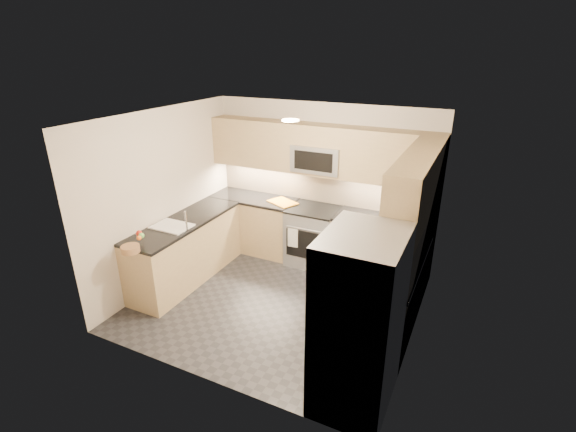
% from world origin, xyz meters
% --- Properties ---
extents(floor, '(3.60, 3.20, 0.00)m').
position_xyz_m(floor, '(0.00, 0.00, 0.00)').
color(floor, '#232328').
rests_on(floor, ground).
extents(ceiling, '(3.60, 3.20, 0.02)m').
position_xyz_m(ceiling, '(0.00, 0.00, 2.50)').
color(ceiling, beige).
rests_on(ceiling, wall_back).
extents(wall_back, '(3.60, 0.02, 2.50)m').
position_xyz_m(wall_back, '(0.00, 1.60, 1.25)').
color(wall_back, beige).
rests_on(wall_back, floor).
extents(wall_front, '(3.60, 0.02, 2.50)m').
position_xyz_m(wall_front, '(0.00, -1.60, 1.25)').
color(wall_front, beige).
rests_on(wall_front, floor).
extents(wall_left, '(0.02, 3.20, 2.50)m').
position_xyz_m(wall_left, '(-1.80, 0.00, 1.25)').
color(wall_left, beige).
rests_on(wall_left, floor).
extents(wall_right, '(0.02, 3.20, 2.50)m').
position_xyz_m(wall_right, '(1.80, 0.00, 1.25)').
color(wall_right, beige).
rests_on(wall_right, floor).
extents(base_cab_back_left, '(1.42, 0.60, 0.90)m').
position_xyz_m(base_cab_back_left, '(-1.09, 1.30, 0.45)').
color(base_cab_back_left, tan).
rests_on(base_cab_back_left, floor).
extents(base_cab_back_right, '(1.42, 0.60, 0.90)m').
position_xyz_m(base_cab_back_right, '(1.09, 1.30, 0.45)').
color(base_cab_back_right, tan).
rests_on(base_cab_back_right, floor).
extents(base_cab_right, '(0.60, 1.70, 0.90)m').
position_xyz_m(base_cab_right, '(1.50, 0.15, 0.45)').
color(base_cab_right, tan).
rests_on(base_cab_right, floor).
extents(base_cab_peninsula, '(0.60, 2.00, 0.90)m').
position_xyz_m(base_cab_peninsula, '(-1.50, 0.00, 0.45)').
color(base_cab_peninsula, tan).
rests_on(base_cab_peninsula, floor).
extents(countertop_back_left, '(1.42, 0.63, 0.04)m').
position_xyz_m(countertop_back_left, '(-1.09, 1.30, 0.92)').
color(countertop_back_left, black).
rests_on(countertop_back_left, base_cab_back_left).
extents(countertop_back_right, '(1.42, 0.63, 0.04)m').
position_xyz_m(countertop_back_right, '(1.09, 1.30, 0.92)').
color(countertop_back_right, black).
rests_on(countertop_back_right, base_cab_back_right).
extents(countertop_right, '(0.63, 1.70, 0.04)m').
position_xyz_m(countertop_right, '(1.50, 0.15, 0.92)').
color(countertop_right, black).
rests_on(countertop_right, base_cab_right).
extents(countertop_peninsula, '(0.63, 2.00, 0.04)m').
position_xyz_m(countertop_peninsula, '(-1.50, 0.00, 0.92)').
color(countertop_peninsula, black).
rests_on(countertop_peninsula, base_cab_peninsula).
extents(upper_cab_back, '(3.60, 0.35, 0.75)m').
position_xyz_m(upper_cab_back, '(0.00, 1.43, 1.83)').
color(upper_cab_back, tan).
rests_on(upper_cab_back, wall_back).
extents(upper_cab_right, '(0.35, 1.95, 0.75)m').
position_xyz_m(upper_cab_right, '(1.62, 0.28, 1.83)').
color(upper_cab_right, tan).
rests_on(upper_cab_right, wall_right).
extents(backsplash_back, '(3.60, 0.01, 0.51)m').
position_xyz_m(backsplash_back, '(0.00, 1.60, 1.20)').
color(backsplash_back, tan).
rests_on(backsplash_back, wall_back).
extents(backsplash_right, '(0.01, 2.30, 0.51)m').
position_xyz_m(backsplash_right, '(1.80, 0.45, 1.20)').
color(backsplash_right, tan).
rests_on(backsplash_right, wall_right).
extents(gas_range, '(0.76, 0.65, 0.91)m').
position_xyz_m(gas_range, '(0.00, 1.28, 0.46)').
color(gas_range, '#96989D').
rests_on(gas_range, floor).
extents(range_cooktop, '(0.76, 0.65, 0.03)m').
position_xyz_m(range_cooktop, '(0.00, 1.28, 0.92)').
color(range_cooktop, black).
rests_on(range_cooktop, gas_range).
extents(oven_door_glass, '(0.62, 0.02, 0.45)m').
position_xyz_m(oven_door_glass, '(0.00, 0.95, 0.45)').
color(oven_door_glass, black).
rests_on(oven_door_glass, gas_range).
extents(oven_handle, '(0.60, 0.02, 0.02)m').
position_xyz_m(oven_handle, '(0.00, 0.93, 0.72)').
color(oven_handle, '#B2B5BA').
rests_on(oven_handle, gas_range).
extents(microwave, '(0.76, 0.40, 0.40)m').
position_xyz_m(microwave, '(0.00, 1.40, 1.70)').
color(microwave, gray).
rests_on(microwave, upper_cab_back).
extents(microwave_door, '(0.60, 0.01, 0.28)m').
position_xyz_m(microwave_door, '(0.00, 1.20, 1.70)').
color(microwave_door, black).
rests_on(microwave_door, microwave).
extents(refrigerator, '(0.70, 0.90, 1.80)m').
position_xyz_m(refrigerator, '(1.45, -1.15, 0.90)').
color(refrigerator, '#AAACB2').
rests_on(refrigerator, floor).
extents(fridge_handle_left, '(0.02, 0.02, 1.20)m').
position_xyz_m(fridge_handle_left, '(1.08, -1.33, 0.95)').
color(fridge_handle_left, '#B2B5BA').
rests_on(fridge_handle_left, refrigerator).
extents(fridge_handle_right, '(0.02, 0.02, 1.20)m').
position_xyz_m(fridge_handle_right, '(1.08, -0.97, 0.95)').
color(fridge_handle_right, '#B2B5BA').
rests_on(fridge_handle_right, refrigerator).
extents(sink_basin, '(0.52, 0.38, 0.16)m').
position_xyz_m(sink_basin, '(-1.50, -0.25, 0.88)').
color(sink_basin, white).
rests_on(sink_basin, base_cab_peninsula).
extents(faucet, '(0.03, 0.03, 0.28)m').
position_xyz_m(faucet, '(-1.24, -0.25, 1.08)').
color(faucet, silver).
rests_on(faucet, countertop_peninsula).
extents(utensil_bowl, '(0.37, 0.37, 0.16)m').
position_xyz_m(utensil_bowl, '(1.57, 1.19, 1.02)').
color(utensil_bowl, '#47A651').
rests_on(utensil_bowl, countertop_back_right).
extents(cutting_board, '(0.54, 0.47, 0.01)m').
position_xyz_m(cutting_board, '(-0.54, 1.28, 0.95)').
color(cutting_board, orange).
rests_on(cutting_board, countertop_back_left).
extents(fruit_basket, '(0.30, 0.30, 0.08)m').
position_xyz_m(fruit_basket, '(-1.45, -1.06, 0.98)').
color(fruit_basket, '#9C7048').
rests_on(fruit_basket, countertop_peninsula).
extents(fruit_apple, '(0.08, 0.08, 0.08)m').
position_xyz_m(fruit_apple, '(-1.56, -0.79, 1.05)').
color(fruit_apple, red).
rests_on(fruit_apple, fruit_basket).
extents(fruit_pear, '(0.07, 0.07, 0.07)m').
position_xyz_m(fruit_pear, '(-1.48, -0.83, 1.05)').
color(fruit_pear, '#63B84F').
rests_on(fruit_pear, fruit_basket).
extents(dish_towel_check, '(0.16, 0.03, 0.30)m').
position_xyz_m(dish_towel_check, '(-0.19, 0.91, 0.55)').
color(dish_towel_check, silver).
rests_on(dish_towel_check, oven_handle).
extents(fruit_orange, '(0.06, 0.06, 0.06)m').
position_xyz_m(fruit_orange, '(-1.46, -0.89, 1.05)').
color(fruit_orange, orange).
rests_on(fruit_orange, fruit_basket).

